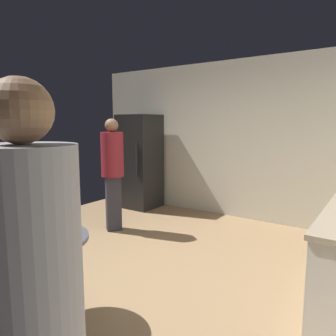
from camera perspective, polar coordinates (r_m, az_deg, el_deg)
The scene contains 9 objects.
ground_plane at distance 3.86m, azimuth -7.91°, elevation -17.98°, with size 5.20×5.20×0.10m, color #9E7C56.
wall_back at distance 5.69m, azimuth 10.06°, elevation 5.04°, with size 5.32×0.06×2.70m, color beige.
refrigerator at distance 6.21m, azimuth -5.11°, elevation 1.20°, with size 0.70×0.68×1.80m.
foreground_table at distance 2.82m, azimuth -22.36°, elevation -13.48°, with size 0.80×0.80×0.73m.
beer_bottle_amber at distance 2.86m, azimuth -24.34°, elevation -9.31°, with size 0.06×0.06×0.23m.
beer_bottle_brown at distance 2.67m, azimuth -24.01°, elevation -10.56°, with size 0.06×0.06×0.23m.
plastic_cup_red at distance 2.87m, azimuth -27.35°, elevation -10.08°, with size 0.08×0.08×0.11m, color red.
person_in_maroon_shirt at distance 4.86m, azimuth -9.95°, elevation 0.39°, with size 0.47×0.47×1.71m.
person_in_gray_shirt at distance 1.24m, azimuth -23.30°, elevation -21.16°, with size 0.42×0.42×1.78m.
Camera 1 is at (2.36, -2.54, 1.64)m, focal length 33.87 mm.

